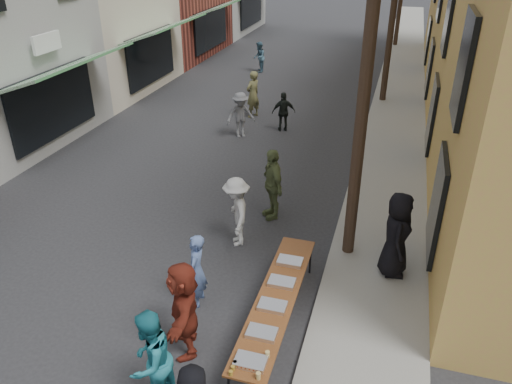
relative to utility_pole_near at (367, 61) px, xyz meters
The scene contains 23 objects.
ground 6.91m from the utility_pole_near, 145.10° to the right, with size 120.00×120.00×0.00m, color #28282B.
sidewalk 12.82m from the utility_pole_near, 86.66° to the left, with size 2.20×60.00×0.10m, color gray.
utility_pole_near is the anchor object (origin of this frame).
serving_table 4.84m from the utility_pole_near, 109.42° to the right, with size 0.70×4.00×0.75m.
catering_tray_sausage 5.92m from the utility_pole_near, 102.58° to the right, with size 0.50×0.33×0.08m, color maroon.
catering_tray_foil_b 5.44m from the utility_pole_near, 104.62° to the right, with size 0.50×0.33×0.08m, color #B2B2B7.
catering_tray_buns 4.97m from the utility_pole_near, 107.69° to the right, with size 0.50×0.33×0.08m, color tan.
catering_tray_foil_d 4.56m from the utility_pole_near, 112.30° to the right, with size 0.50×0.33×0.08m, color #B2B2B7.
catering_tray_buns_end 4.22m from the utility_pole_near, 119.87° to the right, with size 0.50×0.33×0.08m, color tan.
condiment_jar_a 6.19m from the utility_pole_near, 104.31° to the right, with size 0.07×0.07×0.08m, color #A57F26.
condiment_jar_b 6.11m from the utility_pole_near, 104.60° to the right, with size 0.07×0.07×0.08m, color #A57F26.
condiment_jar_c 6.03m from the utility_pole_near, 104.90° to the right, with size 0.07×0.07×0.08m, color #A57F26.
cup_stack 6.07m from the utility_pole_near, 99.61° to the right, with size 0.08×0.08×0.12m, color tan.
guest_front_b 5.26m from the utility_pole_near, 136.28° to the right, with size 0.58×0.38×1.59m, color #556EA5.
guest_front_c 6.64m from the utility_pole_near, 116.00° to the right, with size 0.88×0.68×1.81m, color teal.
guest_front_d 4.49m from the utility_pole_near, behind, with size 1.12×0.64×1.73m, color silver.
guest_front_e 4.30m from the utility_pole_near, 151.41° to the left, with size 1.12×0.47×1.91m, color #5E6C3E.
guest_queue_back 5.75m from the utility_pole_near, 122.53° to the right, with size 1.72×0.55×1.85m, color maroon.
server 3.63m from the utility_pole_near, 28.97° to the right, with size 0.94×0.61×1.93m, color black.
passerby_left 8.69m from the utility_pole_near, 126.44° to the left, with size 1.07×0.61×1.65m, color slate.
passerby_mid 8.92m from the utility_pole_near, 114.38° to the left, with size 0.86×0.36×1.47m, color black.
passerby_right 10.47m from the utility_pole_near, 119.73° to the left, with size 0.67×0.44×1.85m, color brown.
passerby_far 17.11m from the utility_pole_near, 113.22° to the left, with size 0.75×0.59×1.55m, color #41677E.
Camera 1 is at (4.96, -6.85, 6.78)m, focal length 35.00 mm.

